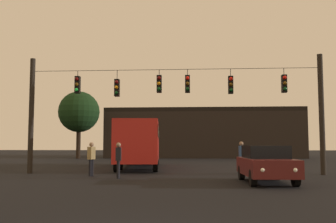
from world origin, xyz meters
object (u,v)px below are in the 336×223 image
car_near_right (266,163)px  pedestrian_crossing_center (118,158)px  pedestrian_crossing_right (241,155)px  tree_left_silhouette (79,112)px  pedestrian_crossing_left (91,157)px  city_bus (140,140)px

car_near_right → pedestrian_crossing_center: bearing=165.7°
pedestrian_crossing_right → car_near_right: bearing=-85.9°
pedestrian_crossing_right → tree_left_silhouette: tree_left_silhouette is taller
pedestrian_crossing_left → city_bus: bearing=78.7°
city_bus → pedestrian_crossing_right: size_ratio=6.45×
car_near_right → pedestrian_crossing_center: pedestrian_crossing_center is taller
car_near_right → pedestrian_crossing_left: size_ratio=2.61×
pedestrian_crossing_right → tree_left_silhouette: 27.93m
pedestrian_crossing_right → pedestrian_crossing_left: bearing=-163.5°
pedestrian_crossing_left → tree_left_silhouette: tree_left_silhouette is taller
city_bus → pedestrian_crossing_left: (-1.43, -7.17, -0.92)m
car_near_right → pedestrian_crossing_center: (-6.44, 1.64, 0.14)m
car_near_right → pedestrian_crossing_center: size_ratio=2.64×
pedestrian_crossing_left → tree_left_silhouette: bearing=108.2°
city_bus → pedestrian_crossing_right: bearing=-38.0°
car_near_right → pedestrian_crossing_right: bearing=94.1°
car_near_right → pedestrian_crossing_right: size_ratio=2.53×
pedestrian_crossing_center → city_bus: bearing=91.3°
pedestrian_crossing_left → tree_left_silhouette: 26.52m
city_bus → car_near_right: size_ratio=2.55×
city_bus → car_near_right: 12.11m
pedestrian_crossing_right → tree_left_silhouette: size_ratio=0.22×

